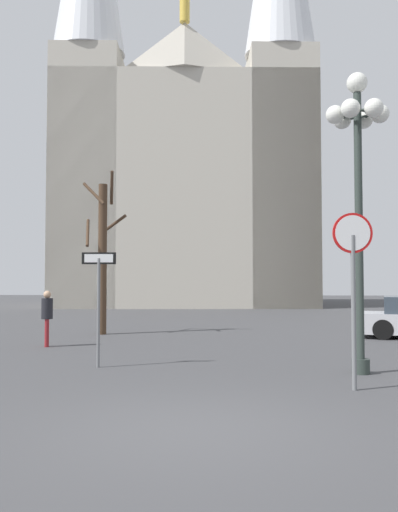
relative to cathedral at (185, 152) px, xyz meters
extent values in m
plane|color=#424244|center=(2.78, -32.94, -11.47)|extent=(120.00, 120.00, 0.00)
cube|color=#BCB5A5|center=(-0.08, 1.19, -3.42)|extent=(18.97, 13.02, 16.11)
pyramid|color=#BCB5A5|center=(0.26, -3.68, 6.39)|extent=(6.49, 2.44, 3.50)
cylinder|color=gold|center=(0.26, -3.68, 9.04)|extent=(0.70, 0.70, 1.80)
cube|color=#BCB5A5|center=(-6.61, -2.87, -2.54)|extent=(4.91, 4.91, 17.87)
cube|color=#BCB5A5|center=(6.95, -1.91, -2.54)|extent=(4.91, 4.91, 17.87)
cylinder|color=slate|center=(5.40, -30.35, -10.13)|extent=(0.08, 0.08, 2.68)
cylinder|color=red|center=(5.40, -30.35, -8.76)|extent=(0.71, 0.11, 0.70)
cylinder|color=white|center=(5.40, -30.37, -8.76)|extent=(0.62, 0.07, 0.62)
cylinder|color=slate|center=(0.41, -28.20, -10.29)|extent=(0.07, 0.07, 2.37)
cube|color=black|center=(0.41, -28.20, -9.10)|extent=(0.75, 0.08, 0.26)
cube|color=white|center=(0.41, -28.21, -9.10)|extent=(0.63, 0.05, 0.18)
cylinder|color=#2D3833|center=(5.91, -28.69, -8.59)|extent=(0.16, 0.16, 5.77)
cylinder|color=#2D3833|center=(5.91, -28.69, -11.32)|extent=(0.36, 0.36, 0.30)
sphere|color=white|center=(5.91, -28.69, -5.49)|extent=(0.42, 0.42, 0.42)
sphere|color=white|center=(6.37, -28.69, -6.15)|extent=(0.38, 0.38, 0.38)
cylinder|color=#2D3833|center=(6.14, -28.69, -6.15)|extent=(0.05, 0.46, 0.05)
sphere|color=white|center=(6.14, -28.29, -6.15)|extent=(0.38, 0.38, 0.38)
cylinder|color=#2D3833|center=(6.03, -28.49, -6.15)|extent=(0.42, 0.27, 0.05)
sphere|color=white|center=(5.68, -28.29, -6.15)|extent=(0.38, 0.38, 0.38)
cylinder|color=#2D3833|center=(5.80, -28.49, -6.15)|extent=(0.42, 0.27, 0.05)
sphere|color=white|center=(5.45, -28.69, -6.15)|extent=(0.38, 0.38, 0.38)
cylinder|color=#2D3833|center=(5.68, -28.69, -6.15)|extent=(0.05, 0.46, 0.05)
sphere|color=white|center=(5.68, -29.09, -6.15)|extent=(0.38, 0.38, 0.38)
cylinder|color=#2D3833|center=(5.80, -28.89, -6.15)|extent=(0.42, 0.27, 0.05)
sphere|color=white|center=(6.14, -29.09, -6.15)|extent=(0.38, 0.38, 0.38)
cylinder|color=#2D3833|center=(6.03, -28.89, -6.15)|extent=(0.42, 0.27, 0.05)
cylinder|color=#473323|center=(-1.19, -21.15, -8.83)|extent=(0.31, 0.31, 5.28)
cylinder|color=#473323|center=(-0.89, -21.07, -6.31)|extent=(0.27, 0.71, 1.13)
cylinder|color=#473323|center=(-1.42, -21.55, -6.59)|extent=(0.92, 0.58, 0.86)
cylinder|color=#473323|center=(-0.94, -20.64, -7.58)|extent=(1.12, 0.62, 0.71)
cylinder|color=#473323|center=(-1.69, -21.27, -7.92)|extent=(0.37, 1.10, 1.07)
cylinder|color=black|center=(8.60, -20.74, -11.15)|extent=(0.68, 0.39, 0.64)
cylinder|color=black|center=(8.14, -22.34, -11.15)|extent=(0.68, 0.39, 0.64)
cylinder|color=maroon|center=(-1.91, -24.76, -11.08)|extent=(0.12, 0.12, 0.79)
cylinder|color=maroon|center=(-1.96, -24.61, -11.08)|extent=(0.12, 0.12, 0.79)
cylinder|color=black|center=(-1.93, -24.69, -10.39)|extent=(0.32, 0.32, 0.59)
sphere|color=tan|center=(-1.93, -24.69, -9.99)|extent=(0.21, 0.21, 0.21)
camera|label=1|loc=(3.25, -39.83, -9.58)|focal=37.82mm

